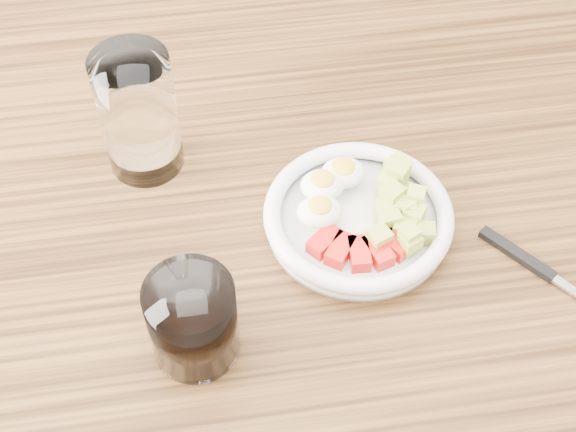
# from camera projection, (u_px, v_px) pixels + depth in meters

# --- Properties ---
(dining_table) EXTENTS (1.50, 0.90, 0.77)m
(dining_table) POSITION_uv_depth(u_px,v_px,m) (298.00, 296.00, 0.88)
(dining_table) COLOR brown
(dining_table) RESTS_ON ground
(bowl) EXTENTS (0.19, 0.19, 0.05)m
(bowl) POSITION_uv_depth(u_px,v_px,m) (359.00, 214.00, 0.80)
(bowl) COLOR white
(bowl) RESTS_ON dining_table
(fork) EXTENTS (0.12, 0.15, 0.01)m
(fork) POSITION_uv_depth(u_px,v_px,m) (538.00, 268.00, 0.77)
(fork) COLOR black
(fork) RESTS_ON dining_table
(water_glass) EXTENTS (0.08, 0.08, 0.14)m
(water_glass) POSITION_uv_depth(u_px,v_px,m) (138.00, 114.00, 0.81)
(water_glass) COLOR white
(water_glass) RESTS_ON dining_table
(coffee_glass) EXTENTS (0.08, 0.08, 0.09)m
(coffee_glass) POSITION_uv_depth(u_px,v_px,m) (193.00, 321.00, 0.69)
(coffee_glass) COLOR white
(coffee_glass) RESTS_ON dining_table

